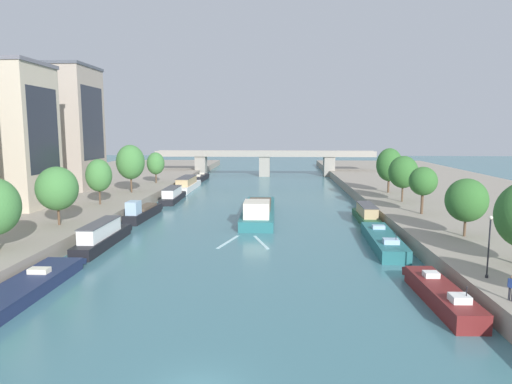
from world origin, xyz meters
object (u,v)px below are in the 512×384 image
(tree_left_distant, at_px, (130,162))
(bridge_far, at_px, (265,160))
(moored_boat_left_downstream, at_px, (142,212))
(moored_boat_right_lone, at_px, (441,294))
(tree_left_midway, at_px, (57,189))
(tree_right_second, at_px, (389,165))
(tree_right_midway, at_px, (423,181))
(tree_right_past_mid, at_px, (403,172))
(moored_boat_left_far, at_px, (173,195))
(tree_left_third, at_px, (99,175))
(tree_right_third, at_px, (467,200))
(barge_midriver, at_px, (259,211))
(person_on_quay, at_px, (512,286))
(lamppost_right_bank, at_px, (489,244))
(moored_boat_left_second, at_px, (16,294))
(moored_boat_right_far, at_px, (383,240))
(moored_boat_left_upstream, at_px, (187,184))
(moored_boat_right_downstream, at_px, (366,214))
(moored_boat_left_gap_after, at_px, (102,236))
(tree_left_second, at_px, (156,163))
(moored_boat_left_near, at_px, (201,178))

(tree_left_distant, height_order, bridge_far, tree_left_distant)
(moored_boat_left_downstream, relative_size, tree_left_distant, 1.45)
(moored_boat_right_lone, bearing_deg, bridge_far, 99.76)
(tree_left_midway, bearing_deg, tree_right_second, 33.54)
(tree_right_midway, xyz_separation_m, tree_right_past_mid, (0.18, 9.81, 0.26))
(moored_boat_left_far, bearing_deg, tree_left_third, -117.97)
(tree_left_midway, relative_size, tree_right_third, 1.13)
(tree_right_third, xyz_separation_m, tree_right_past_mid, (-0.25, 22.02, 0.76))
(barge_midriver, bearing_deg, tree_right_second, 34.96)
(moored_boat_left_far, relative_size, person_on_quay, 7.60)
(barge_midriver, xyz_separation_m, tree_right_third, (21.40, -16.95, 4.31))
(lamppost_right_bank, bearing_deg, barge_midriver, 120.71)
(moored_boat_left_second, xyz_separation_m, moored_boat_right_far, (29.99, 16.97, 0.13))
(moored_boat_left_downstream, relative_size, tree_right_second, 1.56)
(moored_boat_left_far, distance_m, tree_right_midway, 41.49)
(moored_boat_left_upstream, bearing_deg, moored_boat_right_downstream, -45.63)
(moored_boat_left_gap_after, distance_m, tree_left_distant, 30.76)
(barge_midriver, xyz_separation_m, bridge_far, (-0.98, 58.07, 3.28))
(moored_boat_left_upstream, bearing_deg, lamppost_right_bank, -60.31)
(moored_boat_left_downstream, relative_size, moored_boat_left_upstream, 0.73)
(tree_left_distant, distance_m, person_on_quay, 61.95)
(moored_boat_left_gap_after, height_order, lamppost_right_bank, lamppost_right_bank)
(tree_left_second, bearing_deg, tree_right_past_mid, -27.14)
(moored_boat_left_second, relative_size, bridge_far, 0.29)
(tree_left_third, bearing_deg, moored_boat_left_downstream, -15.92)
(tree_left_distant, bearing_deg, tree_right_midway, -22.32)
(tree_left_second, distance_m, tree_right_second, 45.16)
(tree_left_distant, relative_size, tree_right_third, 1.39)
(tree_right_past_mid, height_order, person_on_quay, tree_right_past_mid)
(tree_left_midway, bearing_deg, moored_boat_right_lone, -25.24)
(moored_boat_left_downstream, bearing_deg, tree_right_third, -22.57)
(moored_boat_left_near, height_order, lamppost_right_bank, lamppost_right_bank)
(moored_boat_right_far, distance_m, tree_left_second, 55.42)
(tree_left_second, bearing_deg, person_on_quay, -57.49)
(tree_left_distant, bearing_deg, person_on_quay, -50.12)
(tree_right_third, relative_size, lamppost_right_bank, 1.28)
(tree_left_second, bearing_deg, moored_boat_left_downstream, -78.44)
(moored_boat_left_second, relative_size, moored_boat_right_lone, 1.52)
(tree_left_distant, bearing_deg, moored_boat_left_far, 10.34)
(moored_boat_left_gap_after, xyz_separation_m, bridge_far, (14.85, 74.52, 3.16))
(barge_midriver, relative_size, tree_left_midway, 3.31)
(moored_boat_left_upstream, height_order, tree_right_second, tree_right_second)
(moored_boat_left_upstream, bearing_deg, tree_right_midway, -42.74)
(tree_right_midway, xyz_separation_m, tree_right_second, (0.54, 19.79, 0.58))
(tree_right_past_mid, xyz_separation_m, person_on_quay, (-3.92, -39.44, -3.49))
(bridge_far, bearing_deg, moored_boat_right_lone, -80.24)
(tree_right_midway, relative_size, lamppost_right_bank, 1.32)
(tree_left_midway, bearing_deg, moored_boat_right_downstream, 18.02)
(moored_boat_right_downstream, relative_size, lamppost_right_bank, 2.41)
(tree_right_third, bearing_deg, moored_boat_right_downstream, 114.29)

